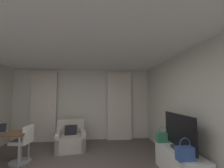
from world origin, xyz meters
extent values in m
cube|color=beige|center=(0.00, 3.03, 1.30)|extent=(5.12, 0.06, 2.60)
cube|color=beige|center=(2.53, 0.00, 1.30)|extent=(0.06, 6.12, 2.60)
cube|color=white|center=(0.00, 0.00, 2.63)|extent=(5.12, 6.12, 0.06)
cube|color=beige|center=(-1.38, 2.90, 1.25)|extent=(0.90, 0.06, 2.50)
cube|color=beige|center=(1.38, 2.90, 1.25)|extent=(0.90, 0.06, 2.50)
cube|color=#B2A899|center=(-0.25, 2.05, 0.21)|extent=(0.98, 0.97, 0.41)
cube|color=#B2A899|center=(-0.31, 2.39, 0.63)|extent=(0.85, 0.29, 0.44)
cube|color=#B2A899|center=(0.11, 2.11, 0.28)|extent=(0.27, 0.84, 0.55)
cube|color=#B2A899|center=(-0.60, 1.98, 0.28)|extent=(0.27, 0.84, 0.55)
cube|color=black|center=(-0.27, 2.17, 0.51)|extent=(0.39, 0.26, 0.37)
cylinder|color=#99999E|center=(-1.16, 1.41, 0.36)|extent=(0.04, 0.04, 0.71)
cylinder|color=#99999E|center=(-1.16, 0.94, 0.36)|extent=(0.04, 0.04, 0.71)
cylinder|color=gray|center=(-1.28, 1.27, 0.23)|extent=(0.06, 0.06, 0.46)
cylinder|color=gray|center=(-1.28, 1.27, 0.02)|extent=(0.48, 0.48, 0.04)
cube|color=silver|center=(-1.28, 1.27, 0.50)|extent=(0.45, 0.45, 0.08)
cube|color=silver|center=(-1.11, 1.25, 0.71)|extent=(0.11, 0.36, 0.34)
cube|color=white|center=(2.19, 0.29, 0.27)|extent=(0.46, 1.31, 0.55)
cube|color=#333338|center=(2.19, 0.26, 0.58)|extent=(0.20, 0.36, 0.06)
cube|color=black|center=(2.19, 0.26, 0.93)|extent=(0.04, 1.06, 0.65)
cube|color=#387F5B|center=(2.09, 0.78, 0.66)|extent=(0.30, 0.14, 0.22)
torus|color=#387F5B|center=(2.09, 0.78, 0.82)|extent=(0.20, 0.02, 0.20)
cube|color=#335193|center=(2.04, -0.18, 0.66)|extent=(0.30, 0.14, 0.22)
torus|color=#335193|center=(2.04, -0.18, 0.82)|extent=(0.20, 0.02, 0.20)
camera|label=1|loc=(0.59, -2.57, 1.62)|focal=23.40mm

